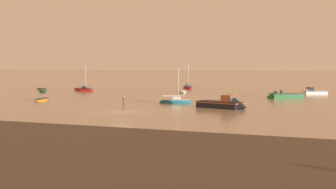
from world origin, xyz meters
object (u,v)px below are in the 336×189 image
at_px(sailboat_moored_0, 176,101).
at_px(sailboat_moored_2, 188,88).
at_px(rowboat_moored_2, 42,89).
at_px(motorboat_moored_1, 311,92).
at_px(mooring_post_near, 123,101).
at_px(rowboat_moored_3, 182,92).
at_px(rowboat_moored_0, 42,100).
at_px(rowboat_moored_1, 78,89).
at_px(motorboat_moored_0, 227,105).
at_px(motorboat_moored_3, 281,97).
at_px(sailboat_moored_1, 84,90).
at_px(rowboat_moored_5, 43,91).

xyz_separation_m(sailboat_moored_0, sailboat_moored_2, (-10.24, 37.03, 0.03)).
relative_size(rowboat_moored_2, motorboat_moored_1, 0.59).
relative_size(rowboat_moored_2, mooring_post_near, 2.22).
xyz_separation_m(rowboat_moored_3, sailboat_moored_2, (-3.35, 14.17, 0.09)).
height_order(rowboat_moored_0, motorboat_moored_1, motorboat_moored_1).
bearing_deg(rowboat_moored_1, motorboat_moored_0, 49.55).
bearing_deg(motorboat_moored_0, rowboat_moored_3, 135.51).
height_order(rowboat_moored_2, motorboat_moored_3, motorboat_moored_3).
height_order(sailboat_moored_0, sailboat_moored_1, sailboat_moored_1).
xyz_separation_m(rowboat_moored_1, rowboat_moored_3, (25.79, -2.56, 0.04)).
height_order(rowboat_moored_1, rowboat_moored_3, rowboat_moored_3).
bearing_deg(sailboat_moored_1, motorboat_moored_0, -23.92).
height_order(motorboat_moored_0, sailboat_moored_1, sailboat_moored_1).
height_order(rowboat_moored_1, motorboat_moored_1, motorboat_moored_1).
bearing_deg(rowboat_moored_5, sailboat_moored_2, 78.41).
bearing_deg(sailboat_moored_0, rowboat_moored_3, 89.90).
xyz_separation_m(motorboat_moored_3, rowboat_moored_5, (-47.57, -0.40, -0.15)).
bearing_deg(motorboat_moored_0, mooring_post_near, -159.74).
relative_size(rowboat_moored_3, mooring_post_near, 2.90).
height_order(rowboat_moored_2, rowboat_moored_5, rowboat_moored_5).
xyz_separation_m(sailboat_moored_0, rowboat_moored_3, (-6.89, 22.87, -0.06)).
xyz_separation_m(motorboat_moored_0, motorboat_moored_3, (4.72, 19.84, -0.10)).
height_order(rowboat_moored_1, sailboat_moored_1, sailboat_moored_1).
relative_size(rowboat_moored_0, sailboat_moored_2, 0.62).
relative_size(rowboat_moored_1, rowboat_moored_5, 0.99).
bearing_deg(rowboat_moored_5, motorboat_moored_3, 35.30).
distance_m(sailboat_moored_1, rowboat_moored_3, 21.53).
distance_m(rowboat_moored_0, sailboat_moored_0, 20.96).
xyz_separation_m(rowboat_moored_2, sailboat_moored_2, (30.07, 14.71, 0.13)).
height_order(rowboat_moored_0, sailboat_moored_2, sailboat_moored_2).
distance_m(motorboat_moored_1, rowboat_moored_5, 53.52).
relative_size(motorboat_moored_0, mooring_post_near, 5.08).
xyz_separation_m(rowboat_moored_0, mooring_post_near, (15.21, -2.34, 0.46)).
bearing_deg(rowboat_moored_5, mooring_post_near, -0.64).
bearing_deg(rowboat_moored_3, rowboat_moored_0, -61.51).
bearing_deg(mooring_post_near, rowboat_moored_1, 130.86).
height_order(sailboat_moored_0, sailboat_moored_2, sailboat_moored_2).
bearing_deg(motorboat_moored_3, rowboat_moored_0, -0.70).
bearing_deg(rowboat_moored_1, rowboat_moored_5, -11.31).
xyz_separation_m(motorboat_moored_0, sailboat_moored_2, (-19.00, 42.15, -0.13)).
distance_m(motorboat_moored_3, mooring_post_near, 28.12).
bearing_deg(motorboat_moored_0, rowboat_moored_2, 167.07).
bearing_deg(rowboat_moored_3, rowboat_moored_2, -123.30).
bearing_deg(sailboat_moored_0, rowboat_moored_1, 125.25).
relative_size(rowboat_moored_2, motorboat_moored_3, 0.49).
xyz_separation_m(motorboat_moored_0, sailboat_moored_1, (-37.10, 26.02, -0.13)).
bearing_deg(rowboat_moored_1, motorboat_moored_1, 88.74).
bearing_deg(sailboat_moored_1, rowboat_moored_5, -120.02).
height_order(rowboat_moored_0, motorboat_moored_3, motorboat_moored_3).
relative_size(sailboat_moored_1, motorboat_moored_1, 1.10).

